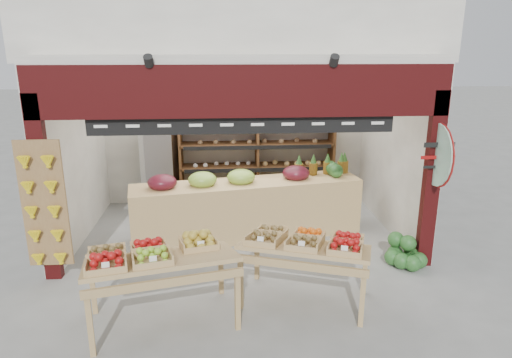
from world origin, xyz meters
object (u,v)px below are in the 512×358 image
(mid_counter, at_px, (247,207))
(watermelon_pile, at_px, (406,254))
(back_shelving, at_px, (257,150))
(display_table_right, at_px, (306,243))
(refrigerator, at_px, (161,168))
(display_table_left, at_px, (150,257))
(cardboard_stack, at_px, (177,212))

(mid_counter, relative_size, watermelon_pile, 6.17)
(back_shelving, xyz_separation_m, display_table_right, (0.32, -3.88, -0.35))
(display_table_right, xyz_separation_m, watermelon_pile, (1.73, 0.90, -0.64))
(display_table_right, bearing_deg, refrigerator, 120.94)
(display_table_left, bearing_deg, refrigerator, 95.21)
(watermelon_pile, bearing_deg, refrigerator, 144.01)
(mid_counter, bearing_deg, cardboard_stack, 152.61)
(cardboard_stack, relative_size, display_table_right, 0.58)
(cardboard_stack, height_order, watermelon_pile, cardboard_stack)
(refrigerator, bearing_deg, display_table_right, -50.05)
(refrigerator, bearing_deg, watermelon_pile, -26.97)
(display_table_right, relative_size, watermelon_pile, 2.81)
(display_table_left, xyz_separation_m, display_table_right, (1.91, 0.34, -0.05))
(display_table_left, relative_size, display_table_right, 1.05)
(display_table_left, bearing_deg, back_shelving, 69.40)
(mid_counter, bearing_deg, watermelon_pile, -28.64)
(mid_counter, bearing_deg, display_table_right, -73.84)
(back_shelving, bearing_deg, refrigerator, -178.07)
(display_table_left, distance_m, display_table_right, 1.94)
(refrigerator, height_order, display_table_left, refrigerator)
(back_shelving, xyz_separation_m, watermelon_pile, (2.05, -2.98, -0.99))
(mid_counter, height_order, display_table_right, mid_counter)
(display_table_right, bearing_deg, watermelon_pile, 27.35)
(mid_counter, relative_size, display_table_right, 2.20)
(refrigerator, height_order, cardboard_stack, refrigerator)
(refrigerator, relative_size, display_table_right, 0.92)
(cardboard_stack, bearing_deg, display_table_left, -89.97)
(refrigerator, xyz_separation_m, watermelon_pile, (4.02, -2.92, -0.66))
(cardboard_stack, relative_size, watermelon_pile, 1.62)
(display_table_right, bearing_deg, back_shelving, 94.73)
(mid_counter, distance_m, display_table_left, 2.85)
(watermelon_pile, bearing_deg, back_shelving, 124.53)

